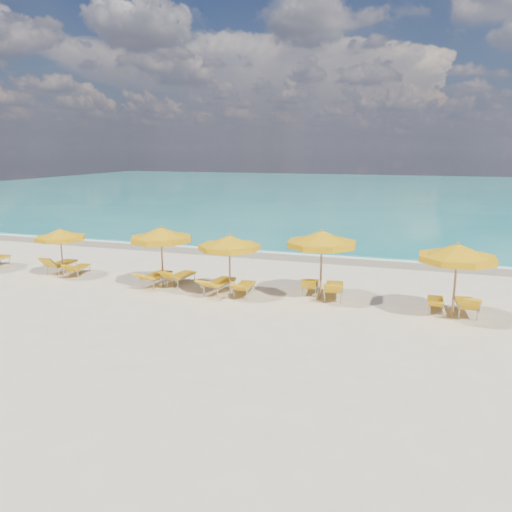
% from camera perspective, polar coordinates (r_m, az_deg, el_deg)
% --- Properties ---
extents(ground_plane, '(120.00, 120.00, 0.00)m').
position_cam_1_polar(ground_plane, '(19.00, -1.41, -4.45)').
color(ground_plane, beige).
extents(ocean, '(120.00, 80.00, 0.30)m').
position_cam_1_polar(ocean, '(65.66, 12.85, 7.17)').
color(ocean, '#167F79').
rests_on(ocean, ground).
extents(wet_sand_band, '(120.00, 2.60, 0.01)m').
position_cam_1_polar(wet_sand_band, '(25.88, 4.07, 0.04)').
color(wet_sand_band, tan).
rests_on(wet_sand_band, ground).
extents(foam_line, '(120.00, 1.20, 0.03)m').
position_cam_1_polar(foam_line, '(26.64, 4.50, 0.38)').
color(foam_line, white).
rests_on(foam_line, ground).
extents(whitecap_near, '(14.00, 0.36, 0.05)m').
position_cam_1_polar(whitecap_near, '(36.64, -1.37, 3.67)').
color(whitecap_near, white).
rests_on(whitecap_near, ground).
extents(whitecap_far, '(18.00, 0.30, 0.05)m').
position_cam_1_polar(whitecap_far, '(41.55, 20.64, 3.91)').
color(whitecap_far, white).
rests_on(whitecap_far, ground).
extents(umbrella_2, '(2.32, 2.32, 2.13)m').
position_cam_1_polar(umbrella_2, '(22.97, -21.47, 2.25)').
color(umbrella_2, '#A27851').
rests_on(umbrella_2, ground).
extents(umbrella_3, '(2.64, 2.64, 2.50)m').
position_cam_1_polar(umbrella_3, '(19.90, -10.79, 2.39)').
color(umbrella_3, '#A27851').
rests_on(umbrella_3, ground).
extents(umbrella_4, '(3.03, 3.03, 2.36)m').
position_cam_1_polar(umbrella_4, '(18.50, -3.05, 1.49)').
color(umbrella_4, '#A27851').
rests_on(umbrella_4, ground).
extents(umbrella_5, '(3.26, 3.26, 2.62)m').
position_cam_1_polar(umbrella_5, '(18.16, 7.53, 1.90)').
color(umbrella_5, '#A27851').
rests_on(umbrella_5, ground).
extents(umbrella_6, '(3.31, 3.31, 2.54)m').
position_cam_1_polar(umbrella_6, '(17.18, 22.03, 0.28)').
color(umbrella_6, '#A27851').
rests_on(umbrella_6, ground).
extents(lounger_2_left, '(0.69, 1.88, 0.89)m').
position_cam_1_polar(lounger_2_left, '(24.01, -21.35, -1.18)').
color(lounger_2_left, '#A5A8AD').
rests_on(lounger_2_left, ground).
extents(lounger_2_right, '(0.78, 1.68, 0.70)m').
position_cam_1_polar(lounger_2_right, '(23.20, -19.63, -1.59)').
color(lounger_2_right, '#A5A8AD').
rests_on(lounger_2_right, ground).
extents(lounger_3_left, '(0.79, 2.01, 0.76)m').
position_cam_1_polar(lounger_3_left, '(20.66, -11.36, -2.65)').
color(lounger_3_left, '#A5A8AD').
rests_on(lounger_3_left, ground).
extents(lounger_3_right, '(0.86, 1.92, 0.80)m').
position_cam_1_polar(lounger_3_right, '(20.57, -8.65, -2.63)').
color(lounger_3_right, '#A5A8AD').
rests_on(lounger_3_right, ground).
extents(lounger_4_left, '(0.92, 2.10, 0.80)m').
position_cam_1_polar(lounger_4_left, '(19.23, -4.28, -3.53)').
color(lounger_4_left, '#A5A8AD').
rests_on(lounger_4_left, ground).
extents(lounger_4_right, '(0.70, 1.77, 0.71)m').
position_cam_1_polar(lounger_4_right, '(18.92, -1.35, -3.87)').
color(lounger_4_right, '#A5A8AD').
rests_on(lounger_4_right, ground).
extents(lounger_5_left, '(0.74, 1.69, 0.81)m').
position_cam_1_polar(lounger_5_left, '(19.26, 6.22, -3.65)').
color(lounger_5_left, '#A5A8AD').
rests_on(lounger_5_left, ground).
extents(lounger_5_right, '(0.85, 2.03, 0.85)m').
position_cam_1_polar(lounger_5_right, '(18.76, 8.87, -4.05)').
color(lounger_5_right, '#A5A8AD').
rests_on(lounger_5_right, ground).
extents(lounger_6_left, '(0.58, 1.65, 0.64)m').
position_cam_1_polar(lounger_6_left, '(18.20, 19.78, -5.32)').
color(lounger_6_left, '#A5A8AD').
rests_on(lounger_6_left, ground).
extents(lounger_6_right, '(0.72, 1.82, 0.88)m').
position_cam_1_polar(lounger_6_right, '(18.14, 22.84, -5.50)').
color(lounger_6_right, '#A5A8AD').
rests_on(lounger_6_right, ground).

